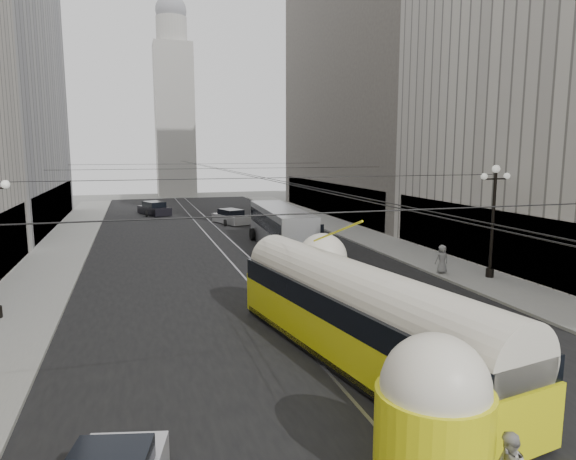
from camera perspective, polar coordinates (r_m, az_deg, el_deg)
road at (r=39.81m, az=-6.77°, el=-1.82°), size 20.00×85.00×0.02m
sidewalk_left at (r=43.02m, az=-23.56°, el=-1.61°), size 4.00×72.00×0.15m
sidewalk_right at (r=46.58m, az=7.16°, el=-0.19°), size 4.00×72.00×0.15m
rail_left at (r=39.69m, az=-7.83°, el=-1.88°), size 0.12×85.00×0.04m
rail_right at (r=39.94m, az=-5.71°, el=-1.77°), size 0.12×85.00×0.04m
building_right_far at (r=60.95m, az=9.91°, el=17.18°), size 12.60×32.60×32.60m
distant_tower at (r=86.66m, az=-12.56°, el=13.67°), size 6.00×6.00×31.36m
lamppost_right_mid at (r=31.02m, az=21.85°, el=1.59°), size 1.86×0.44×6.37m
catenary at (r=38.19m, az=-6.49°, el=6.62°), size 25.00×72.00×0.23m
streetcar at (r=18.03m, az=7.69°, el=-9.30°), size 4.94×15.86×3.52m
city_bus at (r=38.43m, az=-0.83°, el=0.41°), size 3.22×12.27×3.09m
sedan_white_far at (r=52.12m, az=-6.36°, el=1.44°), size 3.33×5.02×1.47m
sedan_dark_far at (r=60.84m, az=-14.64°, el=2.29°), size 3.73×5.30×1.55m
pedestrian_sidewalk_right at (r=31.52m, az=16.74°, el=-3.11°), size 0.83×0.52×1.69m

